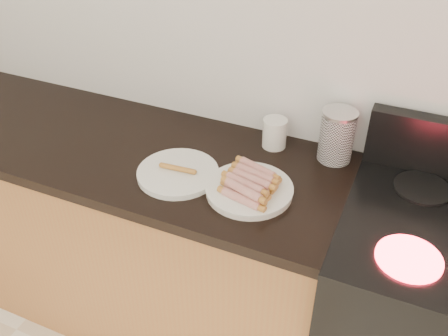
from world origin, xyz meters
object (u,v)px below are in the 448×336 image
at_px(stove, 438,335).
at_px(mug, 275,133).
at_px(main_plate, 249,190).
at_px(side_plate, 178,173).
at_px(canister, 337,136).

height_order(stove, mug, mug).
relative_size(main_plate, side_plate, 1.01).
height_order(main_plate, mug, mug).
xyz_separation_m(stove, mug, (-0.70, 0.24, 0.50)).
bearing_deg(main_plate, mug, 93.62).
height_order(main_plate, side_plate, side_plate).
bearing_deg(mug, side_plate, -127.72).
relative_size(canister, mug, 1.72).
height_order(main_plate, canister, canister).
distance_m(stove, canister, 0.76).
bearing_deg(side_plate, stove, 4.18).
distance_m(main_plate, side_plate, 0.26).
distance_m(side_plate, mug, 0.39).
bearing_deg(mug, main_plate, -86.38).
bearing_deg(main_plate, stove, 5.00).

